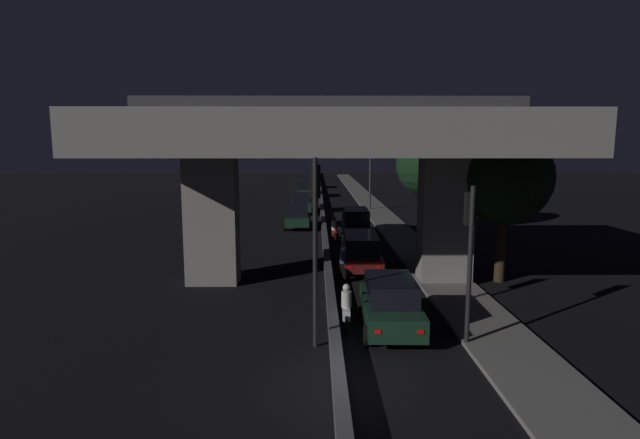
{
  "coord_description": "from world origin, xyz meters",
  "views": [
    {
      "loc": [
        -0.54,
        -11.57,
        5.83
      ],
      "look_at": [
        -0.31,
        17.54,
        1.55
      ],
      "focal_mm": 28.0,
      "sensor_mm": 36.0,
      "label": 1
    }
  ],
  "objects_px": {
    "street_lamp": "(366,162)",
    "car_dark_green_third_oncoming": "(304,189)",
    "traffic_light_left_of_median": "(315,220)",
    "pedestrian_on_sidewalk": "(437,244)",
    "car_grey_fourth_oncoming": "(307,181)",
    "traffic_light_right_of_median": "(470,238)",
    "car_dark_blue_third": "(356,223)",
    "car_dark_green_lead_oncoming": "(297,216)",
    "car_dark_green_second_oncoming": "(301,203)",
    "car_dark_green_lead": "(390,303)",
    "motorcycle_black_filtering_mid": "(343,264)",
    "motorcycle_red_filtering_far": "(334,231)",
    "car_dark_red_second": "(361,250)",
    "motorcycle_white_filtering_near": "(346,309)"
  },
  "relations": [
    {
      "from": "car_dark_green_third_oncoming",
      "to": "car_grey_fourth_oncoming",
      "type": "height_order",
      "value": "car_dark_green_third_oncoming"
    },
    {
      "from": "car_dark_blue_third",
      "to": "car_grey_fourth_oncoming",
      "type": "distance_m",
      "value": 38.65
    },
    {
      "from": "street_lamp",
      "to": "motorcycle_white_filtering_near",
      "type": "relative_size",
      "value": 3.85
    },
    {
      "from": "motorcycle_white_filtering_near",
      "to": "traffic_light_left_of_median",
      "type": "bearing_deg",
      "value": 148.55
    },
    {
      "from": "motorcycle_black_filtering_mid",
      "to": "pedestrian_on_sidewalk",
      "type": "height_order",
      "value": "pedestrian_on_sidewalk"
    },
    {
      "from": "car_dark_green_lead",
      "to": "car_dark_green_lead_oncoming",
      "type": "bearing_deg",
      "value": 11.7
    },
    {
      "from": "car_dark_green_lead",
      "to": "car_dark_blue_third",
      "type": "xyz_separation_m",
      "value": [
        0.17,
        16.14,
        0.12
      ]
    },
    {
      "from": "traffic_light_left_of_median",
      "to": "pedestrian_on_sidewalk",
      "type": "distance_m",
      "value": 12.39
    },
    {
      "from": "car_dark_green_third_oncoming",
      "to": "car_grey_fourth_oncoming",
      "type": "relative_size",
      "value": 1.06
    },
    {
      "from": "street_lamp",
      "to": "car_dark_red_second",
      "type": "relative_size",
      "value": 1.54
    },
    {
      "from": "street_lamp",
      "to": "pedestrian_on_sidewalk",
      "type": "bearing_deg",
      "value": -85.85
    },
    {
      "from": "traffic_light_right_of_median",
      "to": "car_dark_green_third_oncoming",
      "type": "relative_size",
      "value": 0.99
    },
    {
      "from": "car_dark_green_lead",
      "to": "car_dark_red_second",
      "type": "height_order",
      "value": "car_dark_green_lead"
    },
    {
      "from": "car_dark_green_second_oncoming",
      "to": "car_grey_fourth_oncoming",
      "type": "bearing_deg",
      "value": 177.48
    },
    {
      "from": "traffic_light_right_of_median",
      "to": "car_dark_green_third_oncoming",
      "type": "bearing_deg",
      "value": 97.65
    },
    {
      "from": "car_dark_green_lead",
      "to": "car_dark_blue_third",
      "type": "height_order",
      "value": "car_dark_blue_third"
    },
    {
      "from": "car_dark_green_third_oncoming",
      "to": "motorcycle_black_filtering_mid",
      "type": "bearing_deg",
      "value": 2.24
    },
    {
      "from": "car_dark_green_third_oncoming",
      "to": "motorcycle_black_filtering_mid",
      "type": "relative_size",
      "value": 2.43
    },
    {
      "from": "car_dark_blue_third",
      "to": "car_dark_green_lead_oncoming",
      "type": "relative_size",
      "value": 1.02
    },
    {
      "from": "car_dark_blue_third",
      "to": "motorcycle_black_filtering_mid",
      "type": "xyz_separation_m",
      "value": [
        -1.33,
        -9.75,
        -0.38
      ]
    },
    {
      "from": "car_dark_green_second_oncoming",
      "to": "pedestrian_on_sidewalk",
      "type": "xyz_separation_m",
      "value": [
        7.37,
        -19.38,
        0.11
      ]
    },
    {
      "from": "car_grey_fourth_oncoming",
      "to": "pedestrian_on_sidewalk",
      "type": "bearing_deg",
      "value": 7.62
    },
    {
      "from": "street_lamp",
      "to": "car_dark_green_second_oncoming",
      "type": "bearing_deg",
      "value": -163.88
    },
    {
      "from": "street_lamp",
      "to": "pedestrian_on_sidewalk",
      "type": "xyz_separation_m",
      "value": [
        1.53,
        -21.07,
        -3.43
      ]
    },
    {
      "from": "car_dark_blue_third",
      "to": "traffic_light_left_of_median",
      "type": "bearing_deg",
      "value": 171.45
    },
    {
      "from": "car_grey_fourth_oncoming",
      "to": "pedestrian_on_sidewalk",
      "type": "distance_m",
      "value": 46.0
    },
    {
      "from": "car_dark_red_second",
      "to": "car_dark_green_lead_oncoming",
      "type": "distance_m",
      "value": 12.57
    },
    {
      "from": "traffic_light_left_of_median",
      "to": "motorcycle_white_filtering_near",
      "type": "height_order",
      "value": "traffic_light_left_of_median"
    },
    {
      "from": "car_grey_fourth_oncoming",
      "to": "motorcycle_white_filtering_near",
      "type": "relative_size",
      "value": 2.38
    },
    {
      "from": "traffic_light_left_of_median",
      "to": "car_dark_green_third_oncoming",
      "type": "relative_size",
      "value": 1.15
    },
    {
      "from": "street_lamp",
      "to": "car_dark_blue_third",
      "type": "xyz_separation_m",
      "value": [
        -2.0,
        -14.12,
        -3.42
      ]
    },
    {
      "from": "street_lamp",
      "to": "car_dark_green_third_oncoming",
      "type": "height_order",
      "value": "street_lamp"
    },
    {
      "from": "car_dark_green_lead",
      "to": "pedestrian_on_sidewalk",
      "type": "height_order",
      "value": "pedestrian_on_sidewalk"
    },
    {
      "from": "car_dark_green_lead",
      "to": "motorcycle_black_filtering_mid",
      "type": "relative_size",
      "value": 2.08
    },
    {
      "from": "car_dark_green_lead",
      "to": "motorcycle_red_filtering_far",
      "type": "bearing_deg",
      "value": 5.99
    },
    {
      "from": "motorcycle_red_filtering_far",
      "to": "car_dark_green_second_oncoming",
      "type": "bearing_deg",
      "value": 7.96
    },
    {
      "from": "traffic_light_right_of_median",
      "to": "pedestrian_on_sidewalk",
      "type": "xyz_separation_m",
      "value": [
        1.63,
        10.42,
        -2.24
      ]
    },
    {
      "from": "traffic_light_right_of_median",
      "to": "car_dark_blue_third",
      "type": "distance_m",
      "value": 17.62
    },
    {
      "from": "motorcycle_black_filtering_mid",
      "to": "motorcycle_red_filtering_far",
      "type": "xyz_separation_m",
      "value": [
        -0.08,
        8.83,
        0.02
      ]
    },
    {
      "from": "traffic_light_left_of_median",
      "to": "traffic_light_right_of_median",
      "type": "xyz_separation_m",
      "value": [
        4.45,
        0.01,
        -0.52
      ]
    },
    {
      "from": "car_grey_fourth_oncoming",
      "to": "car_dark_green_lead_oncoming",
      "type": "bearing_deg",
      "value": -1.68
    },
    {
      "from": "car_grey_fourth_oncoming",
      "to": "car_dark_green_third_oncoming",
      "type": "bearing_deg",
      "value": -2.19
    },
    {
      "from": "motorcycle_black_filtering_mid",
      "to": "pedestrian_on_sidewalk",
      "type": "distance_m",
      "value": 5.61
    },
    {
      "from": "car_dark_blue_third",
      "to": "car_dark_green_third_oncoming",
      "type": "relative_size",
      "value": 0.86
    },
    {
      "from": "car_dark_red_second",
      "to": "car_dark_green_lead_oncoming",
      "type": "bearing_deg",
      "value": 17.57
    },
    {
      "from": "motorcycle_white_filtering_near",
      "to": "car_dark_green_lead",
      "type": "bearing_deg",
      "value": -98.05
    },
    {
      "from": "motorcycle_black_filtering_mid",
      "to": "car_dark_green_lead",
      "type": "bearing_deg",
      "value": -171.12
    },
    {
      "from": "car_dark_green_third_oncoming",
      "to": "pedestrian_on_sidewalk",
      "type": "relative_size",
      "value": 2.8
    },
    {
      "from": "traffic_light_right_of_median",
      "to": "motorcycle_black_filtering_mid",
      "type": "distance_m",
      "value": 8.68
    },
    {
      "from": "car_grey_fourth_oncoming",
      "to": "motorcycle_red_filtering_far",
      "type": "xyz_separation_m",
      "value": [
        2.37,
        -39.38,
        -0.35
      ]
    }
  ]
}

